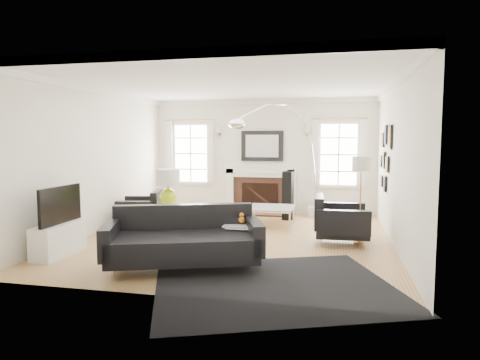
% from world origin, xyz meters
% --- Properties ---
extents(floor, '(6.00, 6.00, 0.00)m').
position_xyz_m(floor, '(0.00, 0.00, 0.00)').
color(floor, '#A16F43').
rests_on(floor, ground).
extents(back_wall, '(5.50, 0.04, 2.80)m').
position_xyz_m(back_wall, '(0.00, 3.00, 1.40)').
color(back_wall, white).
rests_on(back_wall, floor).
extents(front_wall, '(5.50, 0.04, 2.80)m').
position_xyz_m(front_wall, '(0.00, -3.00, 1.40)').
color(front_wall, white).
rests_on(front_wall, floor).
extents(left_wall, '(0.04, 6.00, 2.80)m').
position_xyz_m(left_wall, '(-2.75, 0.00, 1.40)').
color(left_wall, white).
rests_on(left_wall, floor).
extents(right_wall, '(0.04, 6.00, 2.80)m').
position_xyz_m(right_wall, '(2.75, 0.00, 1.40)').
color(right_wall, white).
rests_on(right_wall, floor).
extents(ceiling, '(5.50, 6.00, 0.02)m').
position_xyz_m(ceiling, '(0.00, 0.00, 2.80)').
color(ceiling, white).
rests_on(ceiling, back_wall).
extents(crown_molding, '(5.50, 6.00, 0.12)m').
position_xyz_m(crown_molding, '(0.00, 0.00, 2.74)').
color(crown_molding, white).
rests_on(crown_molding, back_wall).
extents(fireplace, '(1.70, 0.69, 1.11)m').
position_xyz_m(fireplace, '(0.00, 2.79, 0.54)').
color(fireplace, white).
rests_on(fireplace, floor).
extents(mantel_mirror, '(1.05, 0.07, 0.75)m').
position_xyz_m(mantel_mirror, '(0.00, 2.95, 1.65)').
color(mantel_mirror, black).
rests_on(mantel_mirror, back_wall).
extents(window_left, '(1.24, 0.15, 1.62)m').
position_xyz_m(window_left, '(-1.85, 2.95, 1.46)').
color(window_left, white).
rests_on(window_left, back_wall).
extents(window_right, '(1.24, 0.15, 1.62)m').
position_xyz_m(window_right, '(1.85, 2.95, 1.46)').
color(window_right, white).
rests_on(window_right, back_wall).
extents(gallery_wall, '(0.04, 1.73, 1.29)m').
position_xyz_m(gallery_wall, '(2.72, 1.30, 1.53)').
color(gallery_wall, black).
rests_on(gallery_wall, right_wall).
extents(tv_unit, '(0.35, 1.00, 1.09)m').
position_xyz_m(tv_unit, '(-2.44, -1.70, 0.33)').
color(tv_unit, white).
rests_on(tv_unit, floor).
extents(area_rug, '(3.56, 3.28, 0.01)m').
position_xyz_m(area_rug, '(1.05, -2.42, 0.01)').
color(area_rug, black).
rests_on(area_rug, floor).
extents(sofa, '(2.35, 1.63, 0.70)m').
position_xyz_m(sofa, '(-0.32, -1.89, 0.38)').
color(sofa, black).
rests_on(sofa, floor).
extents(armchair_left, '(1.00, 1.07, 0.62)m').
position_xyz_m(armchair_left, '(-2.14, 0.67, 0.34)').
color(armchair_left, black).
rests_on(armchair_left, floor).
extents(armchair_right, '(0.96, 1.05, 0.68)m').
position_xyz_m(armchair_right, '(1.82, 0.07, 0.38)').
color(armchair_right, black).
rests_on(armchair_right, floor).
extents(coffee_table, '(0.94, 0.94, 0.42)m').
position_xyz_m(coffee_table, '(0.49, 1.20, 0.38)').
color(coffee_table, silver).
rests_on(coffee_table, floor).
extents(side_table_left, '(0.50, 0.50, 0.55)m').
position_xyz_m(side_table_left, '(-1.31, 0.02, 0.45)').
color(side_table_left, silver).
rests_on(side_table_left, floor).
extents(nesting_table, '(0.50, 0.42, 0.55)m').
position_xyz_m(nesting_table, '(0.41, -1.39, 0.43)').
color(nesting_table, silver).
rests_on(nesting_table, floor).
extents(gourd_lamp, '(0.44, 0.44, 0.70)m').
position_xyz_m(gourd_lamp, '(-1.31, 0.02, 0.96)').
color(gourd_lamp, '#B0D71A').
rests_on(gourd_lamp, side_table_left).
extents(orange_vase, '(0.10, 0.10, 0.16)m').
position_xyz_m(orange_vase, '(0.41, -1.39, 0.64)').
color(orange_vase, '#B96117').
rests_on(orange_vase, nesting_table).
extents(arc_floor_lamp, '(1.90, 1.76, 2.70)m').
position_xyz_m(arc_floor_lamp, '(0.52, 1.98, 1.46)').
color(arc_floor_lamp, white).
rests_on(arc_floor_lamp, floor).
extents(stick_floor_lamp, '(0.31, 0.31, 1.52)m').
position_xyz_m(stick_floor_lamp, '(2.20, 0.10, 1.31)').
color(stick_floor_lamp, '#B0723D').
rests_on(stick_floor_lamp, floor).
extents(speaker_tower, '(0.25, 0.25, 1.10)m').
position_xyz_m(speaker_tower, '(0.74, 2.04, 0.55)').
color(speaker_tower, black).
rests_on(speaker_tower, floor).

